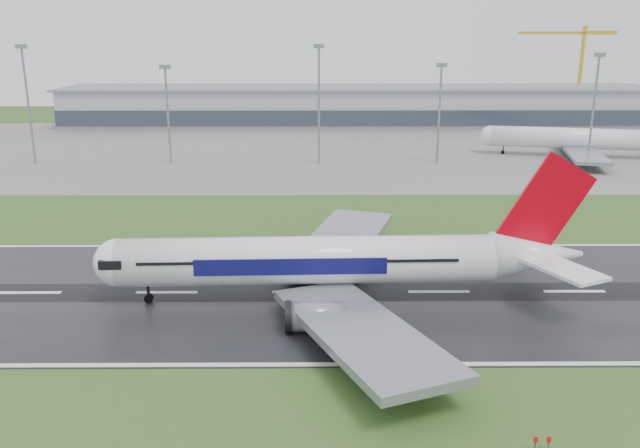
{
  "coord_description": "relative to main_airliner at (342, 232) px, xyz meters",
  "views": [
    {
      "loc": [
        -18.08,
        -88.48,
        36.4
      ],
      "look_at": [
        -17.43,
        12.0,
        7.0
      ],
      "focal_mm": 36.37,
      "sensor_mm": 36.0,
      "label": 1
    }
  ],
  "objects": [
    {
      "name": "ground",
      "position": [
        14.54,
        2.79,
        -10.21
      ],
      "size": [
        520.0,
        520.0,
        0.0
      ],
      "primitive_type": "plane",
      "color": "#2C4F1D",
      "rests_on": "ground"
    },
    {
      "name": "runway",
      "position": [
        14.54,
        2.79,
        -10.16
      ],
      "size": [
        400.0,
        45.0,
        0.1
      ],
      "primitive_type": "cube",
      "color": "black",
      "rests_on": "ground"
    },
    {
      "name": "apron",
      "position": [
        14.54,
        127.79,
        -10.17
      ],
      "size": [
        400.0,
        130.0,
        0.08
      ],
      "primitive_type": "cube",
      "color": "slate",
      "rests_on": "ground"
    },
    {
      "name": "terminal",
      "position": [
        14.54,
        187.79,
        -2.71
      ],
      "size": [
        240.0,
        36.0,
        15.0
      ],
      "primitive_type": "cube",
      "color": "#9597A0",
      "rests_on": "ground"
    },
    {
      "name": "main_airliner",
      "position": [
        0.0,
        0.0,
        0.0
      ],
      "size": [
        70.48,
        67.32,
        20.23
      ],
      "primitive_type": null,
      "rotation": [
        0.0,
        0.0,
        0.03
      ],
      "color": "white",
      "rests_on": "runway"
    },
    {
      "name": "parked_airliner",
      "position": [
        77.08,
        113.03,
        -1.14
      ],
      "size": [
        72.33,
        69.12,
        17.98
      ],
      "primitive_type": null,
      "rotation": [
        0.0,
        0.0,
        -0.22
      ],
      "color": "silver",
      "rests_on": "apron"
    },
    {
      "name": "tower_crane",
      "position": [
        111.85,
        202.79,
        9.93
      ],
      "size": [
        39.16,
        14.6,
        40.28
      ],
      "primitive_type": null,
      "rotation": [
        0.0,
        0.0,
        -0.31
      ],
      "color": "gold",
      "rests_on": "ground"
    },
    {
      "name": "floodmast_0",
      "position": [
        -86.11,
        102.79,
        6.13
      ],
      "size": [
        0.64,
        0.64,
        32.68
      ],
      "primitive_type": "cylinder",
      "color": "gray",
      "rests_on": "ground"
    },
    {
      "name": "floodmast_1",
      "position": [
        -46.26,
        102.79,
        3.34
      ],
      "size": [
        0.64,
        0.64,
        27.11
      ],
      "primitive_type": "cylinder",
      "color": "gray",
      "rests_on": "ground"
    },
    {
      "name": "floodmast_2",
      "position": [
        -2.63,
        102.79,
        6.18
      ],
      "size": [
        0.64,
        0.64,
        32.79
      ],
      "primitive_type": "cylinder",
      "color": "gray",
      "rests_on": "ground"
    },
    {
      "name": "floodmast_3",
      "position": [
        32.2,
        102.79,
        3.58
      ],
      "size": [
        0.64,
        0.64,
        27.58
      ],
      "primitive_type": "cylinder",
      "color": "gray",
      "rests_on": "ground"
    },
    {
      "name": "floodmast_4",
      "position": [
        76.81,
        102.79,
        4.99
      ],
      "size": [
        0.64,
        0.64,
        30.4
      ],
      "primitive_type": "cylinder",
      "color": "gray",
      "rests_on": "ground"
    }
  ]
}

